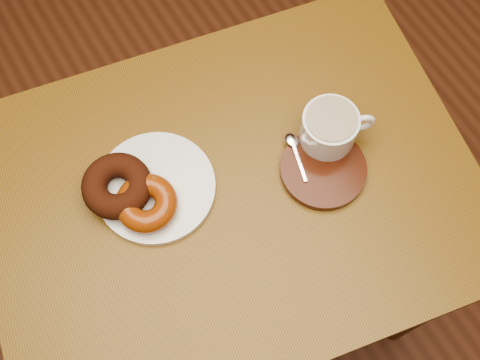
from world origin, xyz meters
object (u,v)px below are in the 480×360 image
cafe_table (231,214)px  coffee_cup (330,128)px  donut_plate (156,187)px  saucer (323,169)px

cafe_table → coffee_cup: size_ratio=7.65×
donut_plate → saucer: (0.26, -0.12, 0.00)m
saucer → coffee_cup: size_ratio=1.20×
coffee_cup → cafe_table: bearing=-159.4°
cafe_table → saucer: 0.21m
cafe_table → saucer: size_ratio=6.36×
cafe_table → coffee_cup: 0.26m
cafe_table → donut_plate: bearing=158.1°
cafe_table → saucer: (0.15, -0.05, 0.13)m
cafe_table → donut_plate: 0.18m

